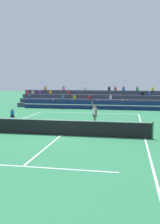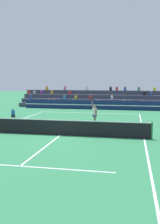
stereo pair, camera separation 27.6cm
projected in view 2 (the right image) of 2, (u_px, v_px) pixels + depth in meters
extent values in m
plane|color=#2D7A4C|center=(60.00, 135.00, 17.60)|extent=(120.00, 120.00, 0.00)
cube|color=white|center=(89.00, 113.00, 29.17)|extent=(11.00, 0.10, 0.01)
cube|color=white|center=(144.00, 139.00, 16.52)|extent=(0.10, 23.80, 0.01)
cube|color=white|center=(20.00, 166.00, 11.35)|extent=(8.25, 0.10, 0.01)
cube|color=white|center=(79.00, 120.00, 23.85)|extent=(8.25, 0.10, 0.01)
cube|color=white|center=(60.00, 135.00, 17.60)|extent=(0.10, 12.85, 0.01)
cylinder|color=#2D6B38|center=(152.00, 131.00, 16.37)|extent=(0.10, 0.10, 1.10)
cube|color=black|center=(60.00, 128.00, 17.54)|extent=(11.90, 0.02, 1.00)
cube|color=white|center=(60.00, 120.00, 17.47)|extent=(11.90, 0.04, 0.06)
cube|color=navy|center=(94.00, 105.00, 32.67)|extent=(18.00, 0.24, 1.10)
cube|color=white|center=(94.00, 105.00, 32.54)|extent=(18.00, 0.02, 0.10)
cube|color=#383D4C|center=(95.00, 106.00, 33.94)|extent=(20.83, 0.95, 0.55)
cube|color=#2D4CA5|center=(129.00, 103.00, 32.87)|extent=(0.32, 0.22, 0.44)
sphere|color=brown|center=(129.00, 100.00, 32.83)|extent=(0.18, 0.18, 0.18)
cube|color=#338C4C|center=(54.00, 102.00, 34.79)|extent=(0.32, 0.22, 0.44)
sphere|color=tan|center=(54.00, 99.00, 34.75)|extent=(0.18, 0.18, 0.18)
cube|color=pink|center=(124.00, 103.00, 33.00)|extent=(0.32, 0.22, 0.44)
sphere|color=tan|center=(124.00, 100.00, 32.96)|extent=(0.18, 0.18, 0.18)
cube|color=teal|center=(73.00, 102.00, 34.28)|extent=(0.32, 0.22, 0.44)
sphere|color=#9E7051|center=(73.00, 100.00, 34.24)|extent=(0.18, 0.18, 0.18)
cube|color=pink|center=(143.00, 103.00, 32.54)|extent=(0.32, 0.22, 0.44)
sphere|color=brown|center=(143.00, 101.00, 32.50)|extent=(0.18, 0.18, 0.18)
cube|color=#338C4C|center=(49.00, 102.00, 34.94)|extent=(0.32, 0.22, 0.44)
sphere|color=#9E7051|center=(49.00, 99.00, 34.90)|extent=(0.18, 0.18, 0.18)
cube|color=silver|center=(98.00, 102.00, 33.64)|extent=(0.32, 0.22, 0.44)
sphere|color=brown|center=(98.00, 100.00, 33.60)|extent=(0.18, 0.18, 0.18)
cube|color=#383D4C|center=(96.00, 103.00, 34.83)|extent=(20.83, 0.95, 1.10)
cube|color=#2D4CA5|center=(31.00, 97.00, 36.36)|extent=(0.32, 0.22, 0.44)
sphere|color=brown|center=(31.00, 94.00, 36.32)|extent=(0.18, 0.18, 0.18)
cube|color=teal|center=(64.00, 97.00, 35.42)|extent=(0.32, 0.22, 0.44)
sphere|color=brown|center=(64.00, 95.00, 35.38)|extent=(0.18, 0.18, 0.18)
cube|color=silver|center=(112.00, 98.00, 34.16)|extent=(0.32, 0.22, 0.44)
sphere|color=beige|center=(112.00, 95.00, 34.12)|extent=(0.18, 0.18, 0.18)
cube|color=red|center=(91.00, 98.00, 34.72)|extent=(0.32, 0.22, 0.44)
sphere|color=brown|center=(91.00, 95.00, 34.68)|extent=(0.18, 0.18, 0.18)
cube|color=yellow|center=(76.00, 97.00, 35.11)|extent=(0.32, 0.22, 0.44)
sphere|color=brown|center=(76.00, 95.00, 35.07)|extent=(0.18, 0.18, 0.18)
cube|color=#383D4C|center=(97.00, 101.00, 35.72)|extent=(20.83, 0.95, 1.65)
cube|color=#2D4CA5|center=(151.00, 94.00, 34.04)|extent=(0.32, 0.22, 0.44)
sphere|color=tan|center=(151.00, 91.00, 34.00)|extent=(0.18, 0.18, 0.18)
cube|color=black|center=(144.00, 94.00, 34.21)|extent=(0.32, 0.22, 0.44)
sphere|color=#9E7051|center=(144.00, 91.00, 34.17)|extent=(0.18, 0.18, 0.18)
cube|color=#B2B2B7|center=(34.00, 92.00, 37.19)|extent=(0.32, 0.22, 0.44)
sphere|color=#9E7051|center=(34.00, 90.00, 37.15)|extent=(0.18, 0.18, 0.18)
cube|color=red|center=(29.00, 92.00, 37.35)|extent=(0.32, 0.22, 0.44)
sphere|color=#9E7051|center=(29.00, 90.00, 37.31)|extent=(0.18, 0.18, 0.18)
cube|color=orange|center=(52.00, 93.00, 36.68)|extent=(0.32, 0.22, 0.44)
sphere|color=tan|center=(52.00, 90.00, 36.64)|extent=(0.18, 0.18, 0.18)
cube|color=purple|center=(41.00, 92.00, 36.98)|extent=(0.32, 0.22, 0.44)
sphere|color=beige|center=(41.00, 90.00, 36.94)|extent=(0.18, 0.18, 0.18)
cube|color=red|center=(70.00, 93.00, 36.17)|extent=(0.32, 0.22, 0.44)
sphere|color=brown|center=(70.00, 90.00, 36.13)|extent=(0.18, 0.18, 0.18)
cube|color=#383D4C|center=(98.00, 98.00, 36.61)|extent=(20.83, 0.95, 2.20)
cube|color=#338C4C|center=(139.00, 89.00, 35.20)|extent=(0.32, 0.22, 0.44)
sphere|color=#9E7051|center=(139.00, 87.00, 35.16)|extent=(0.18, 0.18, 0.18)
cube|color=silver|center=(87.00, 89.00, 36.59)|extent=(0.32, 0.22, 0.44)
sphere|color=beige|center=(87.00, 86.00, 36.55)|extent=(0.18, 0.18, 0.18)
cube|color=red|center=(117.00, 89.00, 35.77)|extent=(0.32, 0.22, 0.44)
sphere|color=#9E7051|center=(117.00, 87.00, 35.74)|extent=(0.18, 0.18, 0.18)
cube|color=orange|center=(47.00, 88.00, 37.74)|extent=(0.32, 0.22, 0.44)
sphere|color=#9E7051|center=(47.00, 86.00, 37.70)|extent=(0.18, 0.18, 0.18)
cube|color=pink|center=(65.00, 89.00, 37.21)|extent=(0.32, 0.22, 0.44)
sphere|color=brown|center=(65.00, 86.00, 37.17)|extent=(0.18, 0.18, 0.18)
cube|color=black|center=(111.00, 89.00, 35.94)|extent=(0.32, 0.22, 0.44)
sphere|color=brown|center=(111.00, 87.00, 35.90)|extent=(0.18, 0.18, 0.18)
cube|color=yellow|center=(154.00, 89.00, 34.80)|extent=(0.32, 0.22, 0.44)
sphere|color=beige|center=(154.00, 87.00, 34.76)|extent=(0.18, 0.18, 0.18)
cube|color=#2D4CA5|center=(125.00, 89.00, 35.56)|extent=(0.32, 0.22, 0.44)
sphere|color=brown|center=(125.00, 87.00, 35.52)|extent=(0.18, 0.18, 0.18)
cube|color=black|center=(13.00, 116.00, 26.01)|extent=(0.28, 0.36, 0.12)
cube|color=black|center=(13.00, 115.00, 26.00)|extent=(0.28, 0.24, 0.18)
cube|color=#1966B2|center=(13.00, 112.00, 25.96)|extent=(0.30, 0.18, 0.40)
sphere|color=brown|center=(13.00, 109.00, 25.93)|extent=(0.17, 0.17, 0.17)
cylinder|color=brown|center=(95.00, 122.00, 20.29)|extent=(0.14, 0.14, 0.90)
cylinder|color=brown|center=(94.00, 121.00, 20.53)|extent=(0.14, 0.14, 0.90)
cube|color=navy|center=(95.00, 116.00, 20.33)|extent=(0.35, 0.38, 0.20)
cube|color=silver|center=(95.00, 112.00, 20.29)|extent=(0.38, 0.41, 0.56)
sphere|color=brown|center=(95.00, 107.00, 20.25)|extent=(0.22, 0.22, 0.22)
cube|color=white|center=(94.00, 127.00, 20.33)|extent=(0.28, 0.25, 0.09)
cube|color=white|center=(94.00, 127.00, 20.56)|extent=(0.28, 0.25, 0.09)
cylinder|color=brown|center=(96.00, 113.00, 20.09)|extent=(0.09, 0.09, 0.56)
cylinder|color=brown|center=(93.00, 105.00, 20.54)|extent=(0.26, 0.31, 0.59)
cylinder|color=black|center=(92.00, 100.00, 20.63)|extent=(0.10, 0.11, 0.21)
torus|color=black|center=(91.00, 98.00, 20.68)|extent=(0.27, 0.34, 0.41)
sphere|color=#C6DB33|center=(118.00, 125.00, 21.21)|extent=(0.07, 0.07, 0.07)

